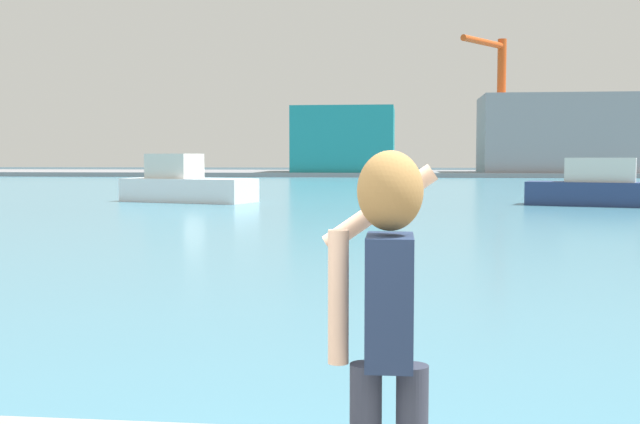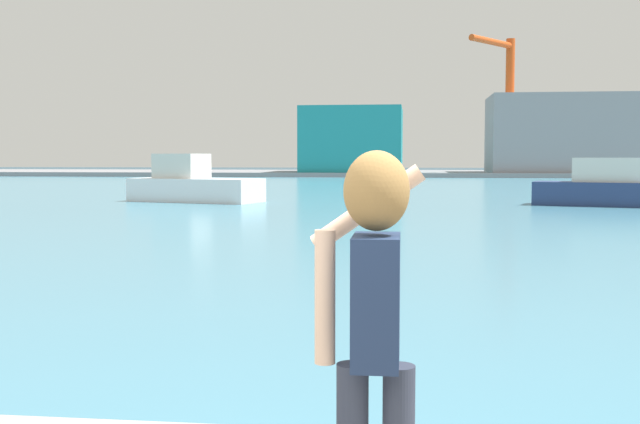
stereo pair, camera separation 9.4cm
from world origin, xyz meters
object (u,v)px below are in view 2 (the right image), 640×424
object	(u,v)px
port_crane	(506,93)
person_photographer	(374,308)
boat_moored	(193,185)
warehouse_right	(567,134)
warehouse_left	(353,140)
boat_moored_2	(628,189)

from	to	relation	value
port_crane	person_photographer	bearing A→B (deg)	-96.99
boat_moored	port_crane	xyz separation A→B (m)	(21.50, 51.41, 8.67)
person_photographer	warehouse_right	distance (m)	89.58
person_photographer	warehouse_left	bearing A→B (deg)	4.05
boat_moored	warehouse_left	world-z (taller)	warehouse_left
boat_moored	warehouse_left	size ratio (longest dim) A/B	0.60
boat_moored_2	warehouse_left	bearing A→B (deg)	124.50
warehouse_right	boat_moored	bearing A→B (deg)	-118.39
person_photographer	port_crane	world-z (taller)	port_crane
person_photographer	warehouse_right	world-z (taller)	warehouse_right
warehouse_left	boat_moored	bearing A→B (deg)	-94.27
person_photographer	boat_moored	distance (m)	36.34
warehouse_left	port_crane	distance (m)	18.39
boat_moored	warehouse_right	xyz separation A→B (m)	(28.69, 53.10, 4.02)
person_photographer	boat_moored	world-z (taller)	boat_moored
boat_moored_2	port_crane	size ratio (longest dim) A/B	0.59
boat_moored_2	warehouse_left	size ratio (longest dim) A/B	0.75
warehouse_left	port_crane	xyz separation A→B (m)	(17.50, -2.07, 5.26)
warehouse_left	warehouse_right	world-z (taller)	warehouse_right
warehouse_right	boat_moored_2	bearing A→B (deg)	-98.14
boat_moored	boat_moored_2	size ratio (longest dim) A/B	0.80
person_photographer	warehouse_left	xyz separation A→B (m)	(-6.95, 88.12, 2.64)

